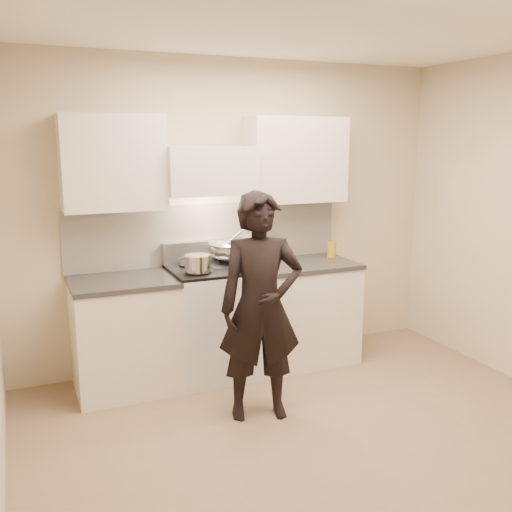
{
  "coord_description": "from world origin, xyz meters",
  "views": [
    {
      "loc": [
        -1.83,
        -3.02,
        2.0
      ],
      "look_at": [
        -0.09,
        1.05,
        1.1
      ],
      "focal_mm": 40.0,
      "sensor_mm": 36.0,
      "label": 1
    }
  ],
  "objects_px": {
    "stove": "(216,321)",
    "wok": "(232,249)",
    "counter_right": "(302,311)",
    "person": "(261,307)",
    "utensil_crock": "(260,249)"
  },
  "relations": [
    {
      "from": "stove",
      "to": "wok",
      "type": "relative_size",
      "value": 1.89
    },
    {
      "from": "wok",
      "to": "counter_right",
      "type": "bearing_deg",
      "value": -9.06
    },
    {
      "from": "counter_right",
      "to": "wok",
      "type": "distance_m",
      "value": 0.89
    },
    {
      "from": "stove",
      "to": "wok",
      "type": "bearing_deg",
      "value": 27.78
    },
    {
      "from": "wok",
      "to": "person",
      "type": "height_order",
      "value": "person"
    },
    {
      "from": "stove",
      "to": "utensil_crock",
      "type": "distance_m",
      "value": 0.79
    },
    {
      "from": "counter_right",
      "to": "person",
      "type": "distance_m",
      "value": 1.22
    },
    {
      "from": "stove",
      "to": "wok",
      "type": "height_order",
      "value": "wok"
    },
    {
      "from": "stove",
      "to": "utensil_crock",
      "type": "bearing_deg",
      "value": 25.13
    },
    {
      "from": "counter_right",
      "to": "utensil_crock",
      "type": "xyz_separation_m",
      "value": [
        -0.31,
        0.25,
        0.56
      ]
    },
    {
      "from": "counter_right",
      "to": "person",
      "type": "relative_size",
      "value": 0.56
    },
    {
      "from": "counter_right",
      "to": "wok",
      "type": "bearing_deg",
      "value": 170.94
    },
    {
      "from": "wok",
      "to": "stove",
      "type": "bearing_deg",
      "value": -152.22
    },
    {
      "from": "counter_right",
      "to": "utensil_crock",
      "type": "height_order",
      "value": "utensil_crock"
    },
    {
      "from": "stove",
      "to": "counter_right",
      "type": "distance_m",
      "value": 0.83
    }
  ]
}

